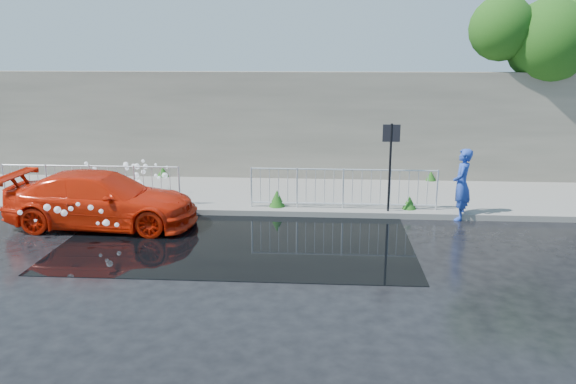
# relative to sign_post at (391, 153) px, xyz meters

# --- Properties ---
(ground) EXTENTS (90.00, 90.00, 0.00)m
(ground) POSITION_rel_sign_post_xyz_m (-4.20, -3.10, -1.72)
(ground) COLOR black
(ground) RESTS_ON ground
(pavement) EXTENTS (30.00, 4.00, 0.15)m
(pavement) POSITION_rel_sign_post_xyz_m (-4.20, 1.90, -1.65)
(pavement) COLOR slate
(pavement) RESTS_ON ground
(curb) EXTENTS (30.00, 0.25, 0.16)m
(curb) POSITION_rel_sign_post_xyz_m (-4.20, -0.10, -1.64)
(curb) COLOR slate
(curb) RESTS_ON ground
(retaining_wall) EXTENTS (30.00, 0.60, 3.50)m
(retaining_wall) POSITION_rel_sign_post_xyz_m (-4.20, 4.10, 0.18)
(retaining_wall) COLOR #615D52
(retaining_wall) RESTS_ON pavement
(puddle) EXTENTS (8.00, 5.00, 0.01)m
(puddle) POSITION_rel_sign_post_xyz_m (-3.70, -2.10, -1.72)
(puddle) COLOR black
(puddle) RESTS_ON ground
(sign_post) EXTENTS (0.45, 0.06, 2.50)m
(sign_post) POSITION_rel_sign_post_xyz_m (0.00, 0.00, 0.00)
(sign_post) COLOR black
(sign_post) RESTS_ON ground
(tree) EXTENTS (5.17, 2.67, 6.35)m
(tree) POSITION_rel_sign_post_xyz_m (5.44, 4.31, 3.11)
(tree) COLOR #332114
(tree) RESTS_ON ground
(railing_left) EXTENTS (5.05, 0.05, 1.10)m
(railing_left) POSITION_rel_sign_post_xyz_m (-8.20, 0.25, -0.99)
(railing_left) COLOR silver
(railing_left) RESTS_ON pavement
(railing_right) EXTENTS (5.05, 0.05, 1.10)m
(railing_right) POSITION_rel_sign_post_xyz_m (-1.20, 0.25, -0.99)
(railing_right) COLOR silver
(railing_right) RESTS_ON pavement
(weeds) EXTENTS (12.17, 3.93, 0.46)m
(weeds) POSITION_rel_sign_post_xyz_m (-4.35, 1.27, -1.39)
(weeds) COLOR #124513
(weeds) RESTS_ON pavement
(water_spray) EXTENTS (3.25, 5.56, 1.00)m
(water_spray) POSITION_rel_sign_post_xyz_m (-7.35, -0.00, -1.00)
(water_spray) COLOR white
(water_spray) RESTS_ON ground
(red_car) EXTENTS (4.80, 2.07, 1.38)m
(red_car) POSITION_rel_sign_post_xyz_m (-7.26, -1.30, -1.03)
(red_car) COLOR red
(red_car) RESTS_ON ground
(person) EXTENTS (0.65, 0.79, 1.88)m
(person) POSITION_rel_sign_post_xyz_m (1.86, -0.10, -0.78)
(person) COLOR #2241AC
(person) RESTS_ON ground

